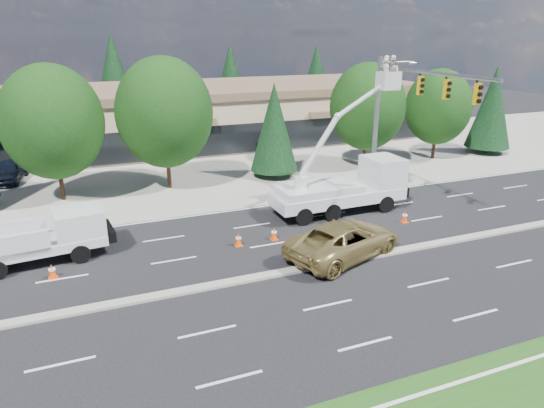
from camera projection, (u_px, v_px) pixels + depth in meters
name	position (u px, v px, depth m)	size (l,w,h in m)	color
ground	(295.00, 271.00, 22.37)	(140.00, 140.00, 0.00)	black
concrete_apron	(195.00, 167.00, 39.89)	(140.00, 22.00, 0.01)	gray
road_median	(295.00, 270.00, 22.35)	(120.00, 0.55, 0.12)	gray
strip_mall	(170.00, 114.00, 47.68)	(50.40, 15.40, 5.50)	tan
tree_front_c	(52.00, 122.00, 30.31)	(6.30, 6.30, 8.74)	#332114
tree_front_d	(164.00, 113.00, 32.69)	(6.53, 6.53, 9.06)	#332114
tree_front_e	(274.00, 127.00, 36.00)	(3.57, 3.57, 7.05)	#332114
tree_front_f	(367.00, 107.00, 38.43)	(5.99, 5.99, 8.32)	#332114
tree_front_g	(438.00, 107.00, 41.01)	(5.52, 5.52, 7.65)	#332114
tree_front_h	(492.00, 107.00, 43.22)	(3.92, 3.92, 7.72)	#332114
tree_back_b	(114.00, 77.00, 55.87)	(5.35, 5.35, 10.54)	#332114
tree_back_c	(231.00, 78.00, 60.98)	(4.72, 4.72, 9.31)	#332114
tree_back_d	(316.00, 76.00, 65.21)	(4.62, 4.62, 9.11)	#332114
signal_mast	(397.00, 107.00, 30.03)	(2.76, 10.16, 9.00)	gray
utility_pickup	(48.00, 241.00, 23.20)	(6.29, 2.91, 2.33)	silver
bucket_truck	(352.00, 179.00, 29.45)	(8.76, 2.80, 9.18)	silver
traffic_cone_a	(52.00, 271.00, 21.63)	(0.40, 0.40, 0.70)	#FF4408
traffic_cone_b	(238.00, 240.00, 24.95)	(0.40, 0.40, 0.70)	#FF4408
traffic_cone_c	(274.00, 234.00, 25.68)	(0.40, 0.40, 0.70)	#FF4408
traffic_cone_d	(405.00, 217.00, 28.07)	(0.40, 0.40, 0.70)	#FF4408
minivan	(344.00, 240.00, 23.62)	(2.89, 6.27, 1.74)	tan
parked_car_west	(9.00, 171.00, 35.69)	(1.86, 4.62, 1.58)	black
parked_car_east	(273.00, 152.00, 41.53)	(1.66, 4.75, 1.56)	black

